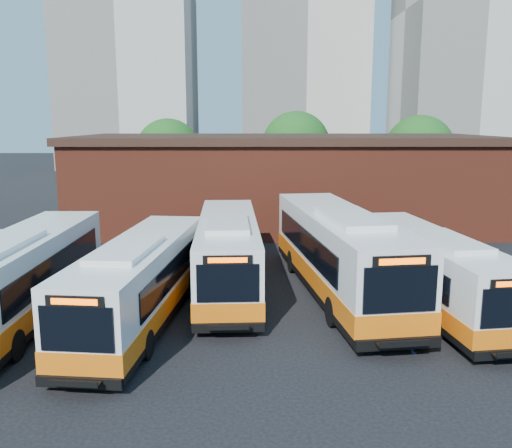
{
  "coord_description": "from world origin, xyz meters",
  "views": [
    {
      "loc": [
        -2.14,
        -18.55,
        7.4
      ],
      "look_at": [
        -2.01,
        5.18,
        2.88
      ],
      "focal_mm": 38.0,
      "sensor_mm": 36.0,
      "label": 1
    }
  ],
  "objects_px": {
    "bus_midwest": "(228,255)",
    "transit_worker": "(413,324)",
    "bus_farwest": "(20,282)",
    "bus_mideast": "(339,255)",
    "bus_west": "(141,284)",
    "bus_east": "(430,273)"
  },
  "relations": [
    {
      "from": "bus_farwest",
      "to": "bus_mideast",
      "type": "xyz_separation_m",
      "value": [
        12.32,
        3.32,
        0.16
      ]
    },
    {
      "from": "bus_mideast",
      "to": "bus_east",
      "type": "height_order",
      "value": "bus_mideast"
    },
    {
      "from": "bus_midwest",
      "to": "transit_worker",
      "type": "relative_size",
      "value": 6.68
    },
    {
      "from": "bus_farwest",
      "to": "bus_mideast",
      "type": "bearing_deg",
      "value": 15.39
    },
    {
      "from": "transit_worker",
      "to": "bus_mideast",
      "type": "bearing_deg",
      "value": 12.26
    },
    {
      "from": "bus_mideast",
      "to": "bus_east",
      "type": "relative_size",
      "value": 1.2
    },
    {
      "from": "bus_east",
      "to": "bus_midwest",
      "type": "bearing_deg",
      "value": 155.55
    },
    {
      "from": "bus_farwest",
      "to": "bus_east",
      "type": "xyz_separation_m",
      "value": [
        15.73,
        1.61,
        -0.13
      ]
    },
    {
      "from": "bus_west",
      "to": "bus_midwest",
      "type": "height_order",
      "value": "bus_midwest"
    },
    {
      "from": "bus_farwest",
      "to": "bus_midwest",
      "type": "bearing_deg",
      "value": 29.29
    },
    {
      "from": "bus_midwest",
      "to": "bus_mideast",
      "type": "xyz_separation_m",
      "value": [
        4.82,
        -0.83,
        0.19
      ]
    },
    {
      "from": "bus_farwest",
      "to": "bus_mideast",
      "type": "height_order",
      "value": "bus_mideast"
    },
    {
      "from": "transit_worker",
      "to": "bus_farwest",
      "type": "bearing_deg",
      "value": 77.21
    },
    {
      "from": "bus_midwest",
      "to": "transit_worker",
      "type": "height_order",
      "value": "bus_midwest"
    },
    {
      "from": "bus_farwest",
      "to": "bus_mideast",
      "type": "relative_size",
      "value": 0.9
    },
    {
      "from": "bus_west",
      "to": "bus_mideast",
      "type": "relative_size",
      "value": 0.85
    },
    {
      "from": "bus_west",
      "to": "bus_east",
      "type": "bearing_deg",
      "value": 13.73
    },
    {
      "from": "bus_west",
      "to": "bus_midwest",
      "type": "distance_m",
      "value": 5.15
    },
    {
      "from": "transit_worker",
      "to": "bus_midwest",
      "type": "bearing_deg",
      "value": 40.9
    },
    {
      "from": "bus_midwest",
      "to": "transit_worker",
      "type": "bearing_deg",
      "value": -50.14
    },
    {
      "from": "bus_midwest",
      "to": "bus_east",
      "type": "xyz_separation_m",
      "value": [
        8.23,
        -2.54,
        -0.1
      ]
    },
    {
      "from": "bus_farwest",
      "to": "bus_east",
      "type": "distance_m",
      "value": 15.82
    }
  ]
}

